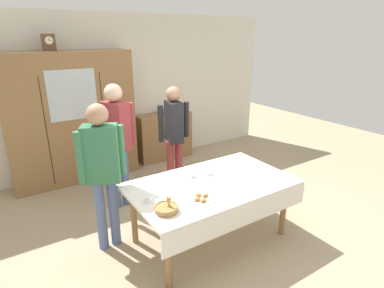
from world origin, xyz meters
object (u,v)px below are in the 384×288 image
tea_cup_back_edge (191,175)px  tea_cup_mid_left (208,173)px  tea_cup_far_right (149,199)px  person_by_cabinet (174,129)px  person_behind_table_right (117,134)px  bread_basket (166,208)px  spoon_back_edge (258,177)px  wall_cabinet (73,119)px  dining_table (213,191)px  book_stack (163,112)px  pastry_plate (201,199)px  person_beside_shelf (102,164)px  spoon_far_left (240,186)px  bookshelf_low (164,136)px  mantel_clock (49,42)px

tea_cup_back_edge → tea_cup_mid_left: bearing=-16.8°
tea_cup_mid_left → tea_cup_far_right: 0.90m
person_by_cabinet → person_behind_table_right: bearing=-177.4°
person_by_cabinet → bread_basket: bearing=-122.1°
spoon_back_edge → person_by_cabinet: 1.57m
wall_cabinet → tea_cup_far_right: (0.12, -2.56, -0.29)m
dining_table → wall_cabinet: wall_cabinet is taller
book_stack → spoon_back_edge: (-0.22, -2.79, -0.19)m
tea_cup_far_right → pastry_plate: bearing=-28.5°
tea_cup_mid_left → person_beside_shelf: size_ratio=0.08×
dining_table → person_beside_shelf: 1.26m
spoon_far_left → person_beside_shelf: size_ratio=0.07×
bookshelf_low → book_stack: size_ratio=4.98×
tea_cup_far_right → person_beside_shelf: size_ratio=0.08×
book_stack → tea_cup_back_edge: bearing=-110.5°
wall_cabinet → spoon_far_left: wall_cabinet is taller
book_stack → spoon_far_left: bearing=-100.9°
person_behind_table_right → person_beside_shelf: (-0.45, -0.79, -0.04)m
bread_basket → mantel_clock: bearing=97.5°
bookshelf_low → tea_cup_back_edge: (-0.88, -2.36, 0.31)m
dining_table → book_stack: book_stack is taller
wall_cabinet → person_by_cabinet: 1.69m
tea_cup_far_right → person_behind_table_right: person_behind_table_right is taller
wall_cabinet → spoon_far_left: bearing=-68.0°
mantel_clock → spoon_back_edge: 3.52m
bookshelf_low → person_by_cabinet: person_by_cabinet is taller
tea_cup_far_right → person_by_cabinet: (1.08, 1.36, 0.22)m
tea_cup_mid_left → person_beside_shelf: person_beside_shelf is taller
spoon_far_left → bookshelf_low: bearing=79.1°
pastry_plate → spoon_back_edge: 0.87m
wall_cabinet → pastry_plate: (0.58, -2.82, -0.30)m
bookshelf_low → tea_cup_far_right: bookshelf_low is taller
bookshelf_low → tea_cup_far_right: 3.06m
dining_table → spoon_back_edge: spoon_back_edge is taller
dining_table → person_by_cabinet: bearing=78.1°
pastry_plate → person_by_cabinet: 1.74m
tea_cup_mid_left → tea_cup_back_edge: size_ratio=1.00×
tea_cup_far_right → person_behind_table_right: 1.37m
spoon_far_left → book_stack: bearing=79.1°
person_behind_table_right → book_stack: bearing=43.0°
book_stack → tea_cup_far_right: book_stack is taller
bread_basket → pastry_plate: bearing=0.4°
tea_cup_far_right → wall_cabinet: bearing=92.6°
dining_table → spoon_back_edge: bearing=-14.6°
person_behind_table_right → tea_cup_back_edge: bearing=-64.6°
spoon_back_edge → person_by_cabinet: (-0.26, 1.53, 0.25)m
wall_cabinet → bookshelf_low: (1.68, 0.05, -0.60)m
dining_table → person_by_cabinet: 1.46m
dining_table → spoon_back_edge: 0.58m
mantel_clock → person_behind_table_right: 1.76m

